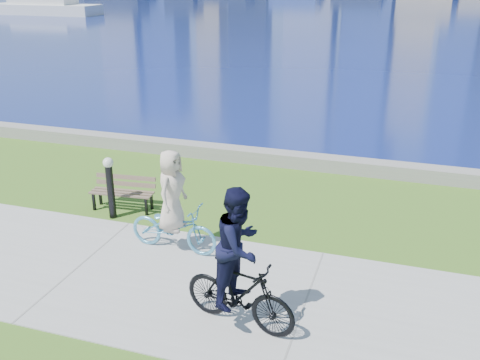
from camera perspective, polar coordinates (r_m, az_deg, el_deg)
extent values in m
plane|color=#375E18|center=(8.56, 6.82, -13.31)|extent=(320.00, 320.00, 0.00)
cube|color=#999894|center=(8.55, 6.82, -13.25)|extent=(80.00, 3.50, 0.02)
cube|color=slate|center=(14.00, 11.95, 1.47)|extent=(90.00, 0.50, 0.35)
cube|color=navy|center=(79.09, 17.83, 17.06)|extent=(320.00, 131.00, 0.01)
cube|color=silver|center=(68.35, -20.20, 16.71)|extent=(13.39, 3.83, 1.15)
cube|color=silver|center=(68.30, -20.30, 17.46)|extent=(7.65, 2.87, 0.67)
cube|color=black|center=(11.97, -15.32, -2.25)|extent=(0.06, 0.06, 0.39)
cube|color=black|center=(11.48, -9.97, -2.82)|extent=(0.06, 0.06, 0.39)
cube|color=black|center=(12.22, -14.67, -1.69)|extent=(0.06, 0.06, 0.39)
cube|color=black|center=(11.75, -9.41, -2.22)|extent=(0.06, 0.06, 0.39)
cube|color=brown|center=(11.63, -12.78, -1.59)|extent=(1.38, 0.22, 0.03)
cube|color=brown|center=(11.75, -12.51, -1.33)|extent=(1.38, 0.22, 0.03)
cube|color=brown|center=(11.86, -12.24, -1.08)|extent=(1.38, 0.22, 0.03)
cube|color=brown|center=(11.91, -12.08, -0.40)|extent=(1.37, 0.19, 0.10)
cube|color=brown|center=(11.88, -12.08, 0.30)|extent=(1.37, 0.19, 0.10)
cylinder|color=black|center=(11.37, -13.62, -1.20)|extent=(0.15, 0.15, 1.18)
sphere|color=silver|center=(11.15, -13.90, 1.81)|extent=(0.21, 0.21, 0.21)
imported|color=#54A5CC|center=(9.89, -7.11, -5.03)|extent=(0.71, 1.76, 0.90)
imported|color=silver|center=(9.59, -7.31, -1.12)|extent=(0.53, 0.77, 1.50)
imported|color=black|center=(7.81, -0.08, -12.04)|extent=(0.86, 1.83, 1.06)
imported|color=black|center=(7.41, -0.08, -7.09)|extent=(0.80, 0.95, 1.74)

